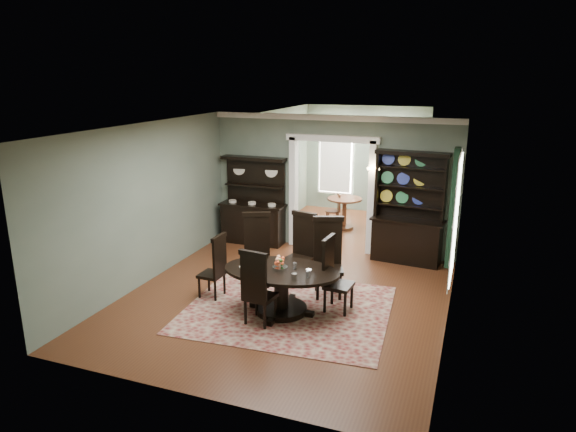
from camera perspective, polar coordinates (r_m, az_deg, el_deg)
name	(u,v)px	position (r m, az deg, el deg)	size (l,w,h in m)	color
room	(284,213)	(8.66, -0.40, 0.33)	(5.51, 6.01, 3.01)	#592D17
parlor	(358,164)	(13.83, 7.76, 5.70)	(3.51, 3.50, 3.01)	#592D17
doorway_trim	(332,178)	(11.39, 4.91, 4.19)	(2.08, 0.25, 2.57)	white
right_window	(454,213)	(8.99, 17.96, 0.27)	(0.15, 1.47, 2.12)	white
wall_sconce	(374,170)	(10.98, 9.52, 5.05)	(0.27, 0.21, 0.21)	#CC8036
rug	(288,309)	(8.83, 0.01, -10.28)	(3.35, 2.85, 0.01)	maroon
dining_table	(281,283)	(8.51, -0.75, -7.41)	(2.00, 1.90, 0.76)	black
centerpiece	(280,266)	(8.42, -0.89, -5.54)	(1.25, 0.81, 0.21)	white
chair_far_left	(257,247)	(9.65, -3.46, -3.43)	(0.66, 0.64, 1.37)	black
chair_far_mid	(302,246)	(9.68, 1.52, -3.36)	(0.59, 0.57, 1.36)	black
chair_far_right	(328,254)	(9.19, 4.48, -4.25)	(0.67, 0.65, 1.42)	black
chair_end_left	(216,265)	(9.13, -8.01, -5.39)	(0.43, 0.45, 1.17)	black
chair_end_right	(333,272)	(8.59, 5.01, -6.25)	(0.48, 0.50, 1.28)	black
chair_near	(257,286)	(8.05, -3.51, -7.81)	(0.52, 0.49, 1.27)	black
sideboard	(254,213)	(11.99, -3.85, 0.31)	(1.54, 0.55, 2.02)	black
welsh_dresser	(408,223)	(11.01, 13.19, -0.71)	(1.54, 0.69, 2.34)	black
parlor_table	(344,209)	(13.14, 6.29, 0.80)	(0.87, 0.87, 0.80)	#4F2916
parlor_chair_left	(335,209)	(13.31, 5.23, 0.76)	(0.42, 0.41, 0.87)	#4F2916
parlor_chair_right	(375,212)	(13.19, 9.67, 0.40)	(0.39, 0.38, 0.84)	#4F2916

